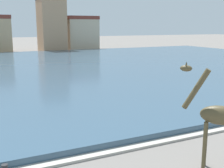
{
  "coord_description": "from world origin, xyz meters",
  "views": [
    {
      "loc": [
        -6.24,
        -4.5,
        5.57
      ],
      "look_at": [
        1.01,
        10.6,
        2.2
      ],
      "focal_mm": 46.22,
      "sensor_mm": 36.0,
      "label": 1
    }
  ],
  "objects": [
    {
      "name": "harbor_water",
      "position": [
        0.0,
        31.95,
        0.21
      ],
      "size": [
        91.58,
        50.71,
        0.42
      ],
      "primitive_type": "cube",
      "color": "#334C60",
      "rests_on": "ground"
    },
    {
      "name": "quay_edge_coping",
      "position": [
        0.0,
        6.35,
        0.06
      ],
      "size": [
        91.58,
        0.5,
        0.12
      ],
      "primitive_type": "cube",
      "color": "#ADA89E",
      "rests_on": "ground"
    },
    {
      "name": "giraffe_statue",
      "position": [
        1.93,
        3.26,
        2.16
      ],
      "size": [
        1.87,
        2.04,
        4.24
      ],
      "color": "#4C4228",
      "rests_on": "ground"
    },
    {
      "name": "townhouse_wide_warehouse",
      "position": [
        10.01,
        60.66,
        6.03
      ],
      "size": [
        5.41,
        6.94,
        12.04
      ],
      "color": "tan",
      "rests_on": "ground"
    },
    {
      "name": "townhouse_tall_gabled",
      "position": [
        17.34,
        62.07,
        3.97
      ],
      "size": [
        7.38,
        6.34,
        7.92
      ],
      "color": "#C6B293",
      "rests_on": "ground"
    }
  ]
}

